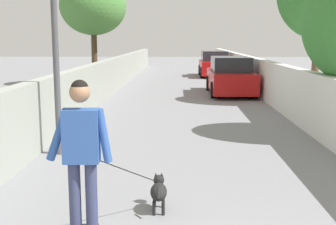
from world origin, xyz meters
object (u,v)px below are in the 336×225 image
(tree_left_near, at_px, (93,6))
(car_near, at_px, (230,77))
(dog, at_px, (158,191))
(car_far, at_px, (214,65))
(person_skateboarder, at_px, (82,147))

(tree_left_near, bearing_deg, car_near, -117.54)
(tree_left_near, relative_size, dog, 3.83)
(car_far, bearing_deg, car_near, -180.00)
(tree_left_near, height_order, car_far, tree_left_near)
(person_skateboarder, bearing_deg, car_near, -12.96)
(dog, distance_m, car_far, 21.46)
(person_skateboarder, height_order, car_far, person_skateboarder)
(dog, bearing_deg, car_far, -6.37)
(dog, bearing_deg, person_skateboarder, 143.77)
(car_far, bearing_deg, dog, 173.63)
(dog, xyz_separation_m, car_near, (12.64, -2.38, 0.44))
(tree_left_near, xyz_separation_m, dog, (-15.91, -3.89, -3.54))
(dog, bearing_deg, car_near, -10.67)
(car_near, bearing_deg, tree_left_near, 62.46)
(person_skateboarder, distance_m, dog, 1.55)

